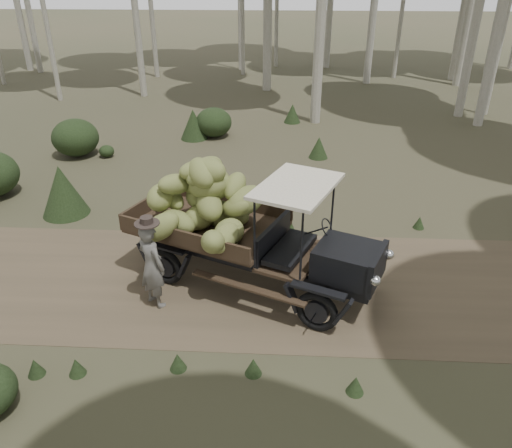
# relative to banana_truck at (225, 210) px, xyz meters

# --- Properties ---
(ground) EXTENTS (120.00, 120.00, 0.00)m
(ground) POSITION_rel_banana_truck_xyz_m (1.89, -0.23, -1.50)
(ground) COLOR #473D2B
(ground) RESTS_ON ground
(dirt_track) EXTENTS (70.00, 4.00, 0.01)m
(dirt_track) POSITION_rel_banana_truck_xyz_m (1.89, -0.23, -1.49)
(dirt_track) COLOR brown
(dirt_track) RESTS_ON ground
(banana_truck) EXTENTS (5.14, 3.45, 2.54)m
(banana_truck) POSITION_rel_banana_truck_xyz_m (0.00, 0.00, 0.00)
(banana_truck) COLOR black
(banana_truck) RESTS_ON ground
(farmer) EXTENTS (0.72, 0.69, 1.81)m
(farmer) POSITION_rel_banana_truck_xyz_m (-1.23, -0.97, -0.64)
(farmer) COLOR #5B5853
(farmer) RESTS_ON ground
(undergrowth) EXTENTS (23.22, 23.16, 1.32)m
(undergrowth) POSITION_rel_banana_truck_xyz_m (0.00, -0.77, -0.96)
(undergrowth) COLOR #233319
(undergrowth) RESTS_ON ground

